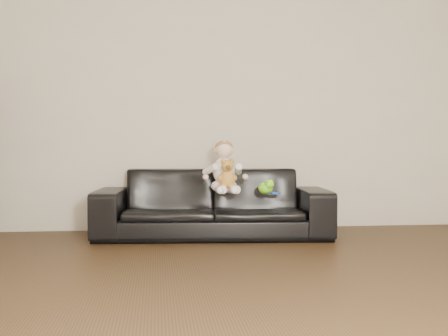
{
  "coord_description": "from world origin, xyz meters",
  "views": [
    {
      "loc": [
        -0.6,
        -2.72,
        0.79
      ],
      "look_at": [
        -0.01,
        2.15,
        0.62
      ],
      "focal_mm": 45.0,
      "sensor_mm": 36.0,
      "label": 1
    }
  ],
  "objects": [
    {
      "name": "toy_rattle",
      "position": [
        0.34,
        2.07,
        0.43
      ],
      "size": [
        0.06,
        0.06,
        0.06
      ],
      "primitive_type": "sphere",
      "rotation": [
        0.0,
        0.0,
        -0.03
      ],
      "color": "red",
      "rests_on": "sofa"
    },
    {
      "name": "sofa",
      "position": [
        -0.11,
        2.25,
        0.3
      ],
      "size": [
        2.12,
        0.97,
        0.6
      ],
      "primitive_type": "imported",
      "rotation": [
        0.0,
        0.0,
        -0.08
      ],
      "color": "black",
      "rests_on": "floor"
    },
    {
      "name": "teddy_bear",
      "position": [
        -0.0,
        2.0,
        0.57
      ],
      "size": [
        0.17,
        0.17,
        0.25
      ],
      "rotation": [
        0.0,
        0.0,
        0.38
      ],
      "color": "#A97730",
      "rests_on": "sofa"
    },
    {
      "name": "baby",
      "position": [
        -0.01,
        2.14,
        0.6
      ],
      "size": [
        0.34,
        0.41,
        0.46
      ],
      "rotation": [
        0.0,
        0.0,
        0.23
      ],
      "color": "#FAD3D8",
      "rests_on": "sofa"
    },
    {
      "name": "toy_blue_disc",
      "position": [
        0.42,
        2.04,
        0.4
      ],
      "size": [
        0.12,
        0.12,
        0.01
      ],
      "primitive_type": "cylinder",
      "rotation": [
        0.0,
        0.0,
        -0.32
      ],
      "color": "blue",
      "rests_on": "sofa"
    },
    {
      "name": "wall_back",
      "position": [
        0.0,
        2.75,
        1.3
      ],
      "size": [
        5.0,
        0.0,
        5.0
      ],
      "primitive_type": "plane",
      "rotation": [
        1.57,
        0.0,
        0.0
      ],
      "color": "beige",
      "rests_on": "ground"
    },
    {
      "name": "toy_green",
      "position": [
        0.32,
        1.99,
        0.45
      ],
      "size": [
        0.17,
        0.18,
        0.1
      ],
      "primitive_type": "ellipsoid",
      "rotation": [
        0.0,
        0.0,
        -0.31
      ],
      "color": "#72E31A",
      "rests_on": "sofa"
    },
    {
      "name": "floor",
      "position": [
        0.0,
        0.0,
        0.0
      ],
      "size": [
        5.5,
        5.5,
        0.0
      ],
      "primitive_type": "plane",
      "color": "#342312",
      "rests_on": "ground"
    }
  ]
}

